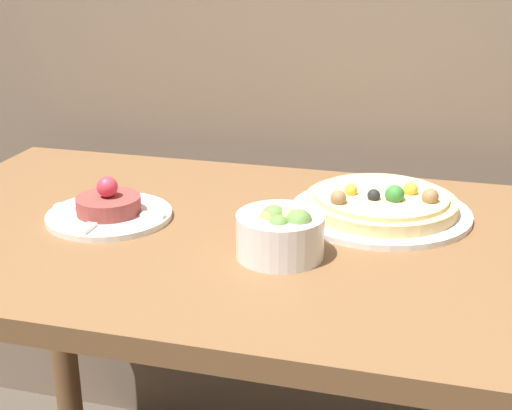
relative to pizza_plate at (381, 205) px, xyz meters
The scene contains 4 objects.
dining_table 0.27m from the pizza_plate, 147.92° to the right, with size 1.17×0.68×0.75m.
pizza_plate is the anchor object (origin of this frame).
tartare_plate 0.45m from the pizza_plate, 163.17° to the right, with size 0.21×0.21×0.07m.
small_bowl 0.24m from the pizza_plate, 121.60° to the right, with size 0.13×0.13×0.08m.
Camera 1 is at (0.29, -0.66, 1.18)m, focal length 50.00 mm.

